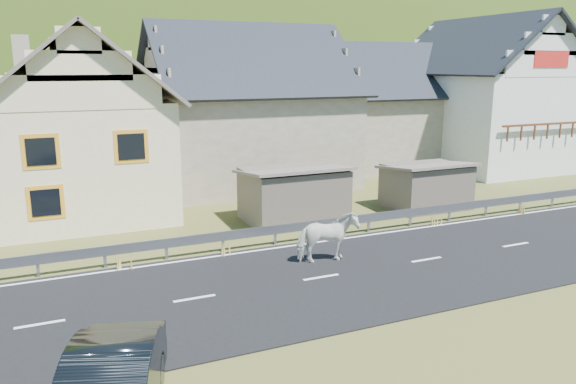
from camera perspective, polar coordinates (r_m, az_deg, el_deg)
name	(u,v)px	position (r m, az deg, el deg)	size (l,w,h in m)	color
ground	(426,261)	(19.65, 13.88, -6.80)	(160.00, 160.00, 0.00)	#414A20
road	(426,260)	(19.65, 13.88, -6.74)	(60.00, 7.00, 0.04)	black
lane_markings	(426,260)	(19.64, 13.89, -6.67)	(60.00, 6.60, 0.01)	silver
guardrail	(369,218)	(22.36, 8.21, -2.66)	(28.10, 0.09, 0.75)	#93969B
shed_left	(293,195)	(23.71, 0.53, -0.30)	(4.30, 3.30, 2.40)	#655B4D
shed_right	(426,186)	(26.63, 13.84, 0.55)	(3.80, 2.90, 2.20)	#655B4D
house_cream	(77,114)	(26.66, -20.65, 7.42)	(7.80, 9.80, 8.30)	#FEEABB
house_stone_a	(246,99)	(31.42, -4.27, 9.37)	(10.80, 9.80, 8.90)	tan
house_stone_b	(380,100)	(37.71, 9.32, 9.19)	(9.80, 8.80, 8.10)	tan
house_white	(485,88)	(39.00, 19.35, 9.97)	(8.80, 10.80, 9.70)	white
mountain	(96,148)	(197.02, -18.89, 4.29)	(440.00, 280.00, 260.00)	#1F390D
horse	(327,237)	(18.67, 4.01, -4.61)	(2.01, 0.91, 1.69)	silver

